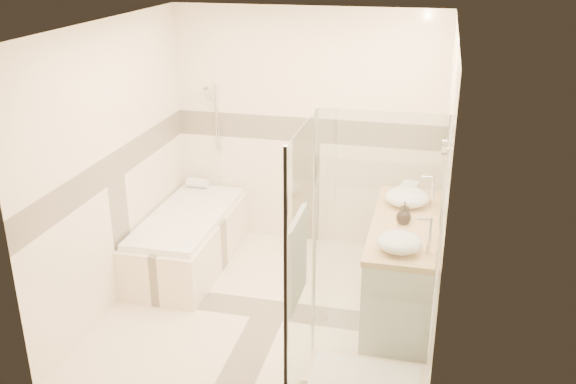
% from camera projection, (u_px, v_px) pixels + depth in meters
% --- Properties ---
extents(room, '(2.82, 3.02, 2.52)m').
position_uv_depth(room, '(276.00, 178.00, 5.29)').
color(room, '#FEE9CA').
rests_on(room, ground).
extents(bathtub, '(0.75, 1.70, 0.56)m').
position_uv_depth(bathtub, '(189.00, 237.00, 6.45)').
color(bathtub, '#FFEACB').
rests_on(bathtub, ground).
extents(vanity, '(0.58, 1.62, 0.85)m').
position_uv_depth(vanity, '(403.00, 266.00, 5.63)').
color(vanity, white).
rests_on(vanity, ground).
extents(shower_enclosure, '(0.96, 0.93, 2.04)m').
position_uv_depth(shower_enclosure, '(349.00, 335.00, 4.52)').
color(shower_enclosure, '#FFEACB').
rests_on(shower_enclosure, ground).
extents(vessel_sink_near, '(0.40, 0.40, 0.16)m').
position_uv_depth(vessel_sink_near, '(407.00, 197.00, 5.79)').
color(vessel_sink_near, white).
rests_on(vessel_sink_near, vanity).
extents(vessel_sink_far, '(0.36, 0.36, 0.14)m').
position_uv_depth(vessel_sink_far, '(399.00, 242.00, 4.95)').
color(vessel_sink_far, white).
rests_on(vessel_sink_far, vanity).
extents(faucet_near, '(0.13, 0.03, 0.31)m').
position_uv_depth(faucet_near, '(432.00, 189.00, 5.71)').
color(faucet_near, silver).
rests_on(faucet_near, vanity).
extents(faucet_far, '(0.13, 0.03, 0.31)m').
position_uv_depth(faucet_far, '(429.00, 232.00, 4.86)').
color(faucet_far, silver).
rests_on(faucet_far, vanity).
extents(amenity_bottle_a, '(0.07, 0.08, 0.16)m').
position_uv_depth(amenity_bottle_a, '(405.00, 211.00, 5.50)').
color(amenity_bottle_a, black).
rests_on(amenity_bottle_a, vanity).
extents(amenity_bottle_b, '(0.16, 0.16, 0.16)m').
position_uv_depth(amenity_bottle_b, '(404.00, 215.00, 5.41)').
color(amenity_bottle_b, black).
rests_on(amenity_bottle_b, vanity).
extents(folded_towels, '(0.20, 0.27, 0.08)m').
position_uv_depth(folded_towels, '(409.00, 188.00, 6.10)').
color(folded_towels, white).
rests_on(folded_towels, vanity).
extents(rolled_towel, '(0.23, 0.11, 0.11)m').
position_uv_depth(rolled_towel, '(198.00, 183.00, 7.01)').
color(rolled_towel, white).
rests_on(rolled_towel, bathtub).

